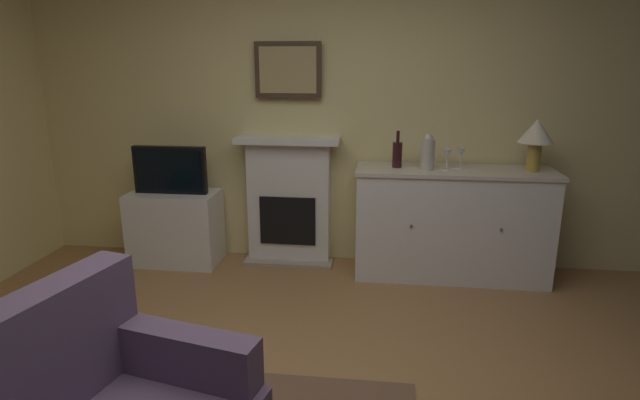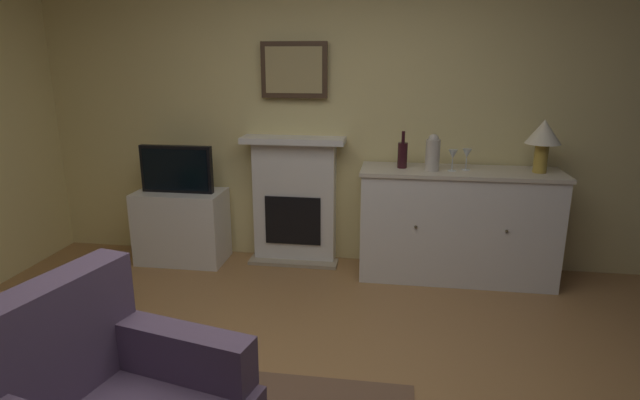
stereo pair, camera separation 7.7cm
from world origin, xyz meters
name	(u,v)px [view 1 (the left image)]	position (x,y,z in m)	size (l,w,h in m)	color
wall_rear	(335,92)	(0.00, 2.28, 1.46)	(5.32, 0.06, 2.92)	#EAD68C
fireplace_unit	(289,200)	(-0.38, 2.15, 0.55)	(0.87, 0.30, 1.10)	white
framed_picture	(288,70)	(-0.38, 2.19, 1.64)	(0.55, 0.04, 0.45)	#473323
sideboard_cabinet	(452,224)	(0.98, 1.97, 0.45)	(1.54, 0.49, 0.90)	white
table_lamp	(536,135)	(1.55, 1.97, 1.18)	(0.26, 0.26, 0.40)	#B79338
wine_bottle	(397,154)	(0.52, 1.99, 1.00)	(0.08, 0.08, 0.29)	#331419
wine_glass_left	(447,155)	(0.90, 1.93, 1.02)	(0.07, 0.07, 0.16)	silver
wine_glass_center	(461,154)	(1.01, 1.98, 1.02)	(0.07, 0.07, 0.16)	silver
vase_decorative	(427,152)	(0.75, 1.92, 1.04)	(0.11, 0.11, 0.28)	beige
tv_cabinet	(176,228)	(-1.36, 1.99, 0.31)	(0.75, 0.42, 0.63)	white
tv_set	(170,170)	(-1.36, 1.96, 0.83)	(0.62, 0.07, 0.40)	black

